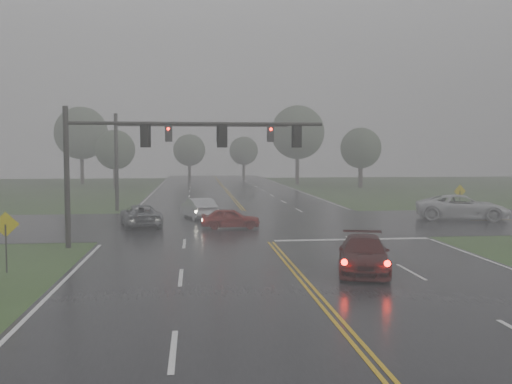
{
  "coord_description": "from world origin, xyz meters",
  "views": [
    {
      "loc": [
        -3.98,
        -15.38,
        4.73
      ],
      "look_at": [
        -0.55,
        16.0,
        2.53
      ],
      "focal_mm": 40.0,
      "sensor_mm": 36.0,
      "label": 1
    }
  ],
  "objects": [
    {
      "name": "tree_n_far",
      "position": [
        4.96,
        86.78,
        4.98
      ],
      "size": [
        5.16,
        5.16,
        7.57
      ],
      "color": "#30261F",
      "rests_on": "ground"
    },
    {
      "name": "tree_n_mid",
      "position": [
        -4.69,
        78.82,
        5.07
      ],
      "size": [
        5.25,
        5.25,
        7.72
      ],
      "color": "#30261F",
      "rests_on": "ground"
    },
    {
      "name": "signal_gantry_far",
      "position": [
        -5.83,
        31.66,
        5.52
      ],
      "size": [
        14.13,
        0.4,
        7.85
      ],
      "color": "black",
      "rests_on": "ground"
    },
    {
      "name": "sign_diamond_west",
      "position": [
        -11.33,
        7.7,
        1.63
      ],
      "size": [
        0.98,
        0.27,
        2.41
      ],
      "rotation": [
        0.0,
        0.0,
        0.24
      ],
      "color": "black",
      "rests_on": "ground"
    },
    {
      "name": "tree_e_near",
      "position": [
        18.28,
        59.09,
        5.27
      ],
      "size": [
        5.47,
        5.47,
        8.03
      ],
      "color": "#30261F",
      "rests_on": "ground"
    },
    {
      "name": "sign_diamond_east",
      "position": [
        15.39,
        24.35,
        1.6
      ],
      "size": [
        0.98,
        0.21,
        2.38
      ],
      "rotation": [
        0.0,
        0.0,
        0.18
      ],
      "color": "black",
      "rests_on": "ground"
    },
    {
      "name": "ground",
      "position": [
        0.0,
        0.0,
        0.0
      ],
      "size": [
        180.0,
        180.0,
        0.0
      ],
      "primitive_type": "plane",
      "color": "#2C441D",
      "rests_on": "ground"
    },
    {
      "name": "pickup_white",
      "position": [
        14.69,
        22.48,
        0.0
      ],
      "size": [
        6.85,
        4.61,
        1.74
      ],
      "primitive_type": "imported",
      "rotation": [
        0.0,
        0.0,
        1.27
      ],
      "color": "silver",
      "rests_on": "ground"
    },
    {
      "name": "tree_nw_a",
      "position": [
        -14.29,
        61.6,
        5.04
      ],
      "size": [
        5.23,
        5.23,
        7.68
      ],
      "color": "#30261F",
      "rests_on": "ground"
    },
    {
      "name": "stop_bar",
      "position": [
        4.5,
        14.4,
        0.0
      ],
      "size": [
        8.5,
        0.5,
        0.01
      ],
      "primitive_type": "cube",
      "color": "silver",
      "rests_on": "ground"
    },
    {
      "name": "sedan_red",
      "position": [
        -1.73,
        19.74,
        0.0
      ],
      "size": [
        3.74,
        1.66,
        1.25
      ],
      "primitive_type": "imported",
      "rotation": [
        0.0,
        0.0,
        1.52
      ],
      "color": "maroon",
      "rests_on": "ground"
    },
    {
      "name": "car_grey",
      "position": [
        -7.39,
        21.43,
        0.0
      ],
      "size": [
        3.22,
        5.33,
        1.38
      ],
      "primitive_type": "imported",
      "rotation": [
        0.0,
        0.0,
        3.34
      ],
      "color": "slate",
      "rests_on": "ground"
    },
    {
      "name": "tree_nw_b",
      "position": [
        -20.51,
        71.6,
        7.55
      ],
      "size": [
        7.81,
        7.81,
        11.47
      ],
      "color": "#30261F",
      "rests_on": "ground"
    },
    {
      "name": "signal_gantry_near",
      "position": [
        -6.21,
        13.48,
        4.92
      ],
      "size": [
        12.91,
        0.31,
        6.99
      ],
      "color": "black",
      "rests_on": "ground"
    },
    {
      "name": "main_road",
      "position": [
        0.0,
        20.0,
        0.0
      ],
      "size": [
        18.0,
        160.0,
        0.02
      ],
      "primitive_type": "cube",
      "color": "black",
      "rests_on": "ground"
    },
    {
      "name": "cross_street",
      "position": [
        0.0,
        22.0,
        0.0
      ],
      "size": [
        120.0,
        14.0,
        0.02
      ],
      "primitive_type": "cube",
      "color": "black",
      "rests_on": "ground"
    },
    {
      "name": "sedan_silver",
      "position": [
        -3.66,
        25.23,
        0.0
      ],
      "size": [
        2.73,
        4.73,
        1.47
      ],
      "primitive_type": "imported",
      "rotation": [
        0.0,
        0.0,
        3.42
      ],
      "color": "silver",
      "rests_on": "ground"
    },
    {
      "name": "tree_ne_a",
      "position": [
        11.2,
        67.36,
        7.63
      ],
      "size": [
        7.9,
        7.9,
        11.6
      ],
      "color": "#30261F",
      "rests_on": "ground"
    },
    {
      "name": "sedan_maroon",
      "position": [
        2.66,
        6.27,
        0.0
      ],
      "size": [
        3.13,
        5.13,
        1.39
      ],
      "primitive_type": "imported",
      "rotation": [
        0.0,
        0.0,
        -0.26
      ],
      "color": "#3A0B0A",
      "rests_on": "ground"
    }
  ]
}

